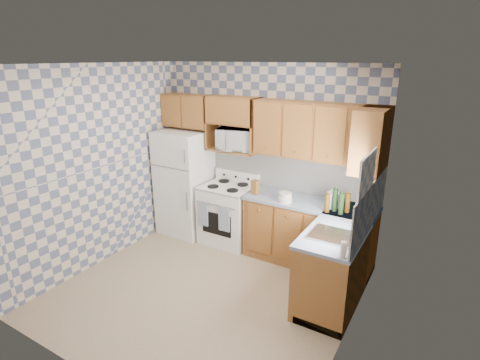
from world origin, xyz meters
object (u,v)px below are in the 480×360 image
(refrigerator, at_px, (185,183))
(electric_kettle, at_px, (332,200))
(microwave, at_px, (238,139))
(stove_body, at_px, (228,215))

(refrigerator, distance_m, electric_kettle, 2.42)
(microwave, distance_m, electric_kettle, 1.66)
(stove_body, relative_size, microwave, 1.54)
(stove_body, distance_m, microwave, 1.18)
(stove_body, bearing_deg, microwave, 68.61)
(electric_kettle, bearing_deg, stove_body, 178.78)
(microwave, bearing_deg, electric_kettle, -23.88)
(microwave, bearing_deg, stove_body, -127.57)
(refrigerator, xyz_separation_m, microwave, (0.87, 0.20, 0.77))
(microwave, bearing_deg, refrigerator, 176.68)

